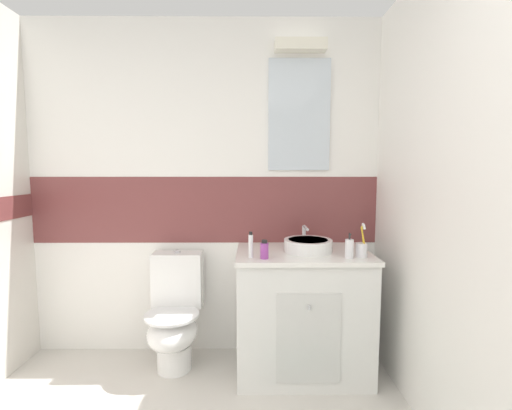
# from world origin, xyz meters

# --- Properties ---
(wall_back_tiled) EXTENTS (3.20, 0.20, 2.50)m
(wall_back_tiled) POSITION_xyz_m (0.01, 2.45, 1.26)
(wall_back_tiled) COLOR white
(wall_back_tiled) RESTS_ON ground_plane
(wall_right_plain) EXTENTS (0.10, 3.48, 2.50)m
(wall_right_plain) POSITION_xyz_m (1.35, 1.20, 1.25)
(wall_right_plain) COLOR white
(wall_right_plain) RESTS_ON ground_plane
(vanity_cabinet) EXTENTS (0.90, 0.61, 0.85)m
(vanity_cabinet) POSITION_xyz_m (0.71, 2.11, 0.43)
(vanity_cabinet) COLOR silver
(vanity_cabinet) RESTS_ON ground_plane
(sink_basin) EXTENTS (0.33, 0.37, 0.15)m
(sink_basin) POSITION_xyz_m (0.74, 2.10, 0.90)
(sink_basin) COLOR white
(sink_basin) RESTS_ON vanity_cabinet
(toilet) EXTENTS (0.37, 0.50, 0.81)m
(toilet) POSITION_xyz_m (-0.19, 2.16, 0.37)
(toilet) COLOR white
(toilet) RESTS_ON ground_plane
(toothbrush_cup) EXTENTS (0.07, 0.07, 0.22)m
(toothbrush_cup) POSITION_xyz_m (1.06, 1.94, 0.90)
(toothbrush_cup) COLOR white
(toothbrush_cup) RESTS_ON vanity_cabinet
(soap_dispenser) EXTENTS (0.05, 0.05, 0.16)m
(soap_dispenser) POSITION_xyz_m (0.97, 1.91, 0.91)
(soap_dispenser) COLOR white
(soap_dispenser) RESTS_ON vanity_cabinet
(lotion_bottle_short) EXTENTS (0.05, 0.05, 0.12)m
(lotion_bottle_short) POSITION_xyz_m (0.44, 1.91, 0.90)
(lotion_bottle_short) COLOR #993F99
(lotion_bottle_short) RESTS_ON vanity_cabinet
(toothpaste_tube_upright) EXTENTS (0.03, 0.03, 0.16)m
(toothpaste_tube_upright) POSITION_xyz_m (0.35, 1.94, 0.93)
(toothpaste_tube_upright) COLOR white
(toothpaste_tube_upright) RESTS_ON vanity_cabinet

